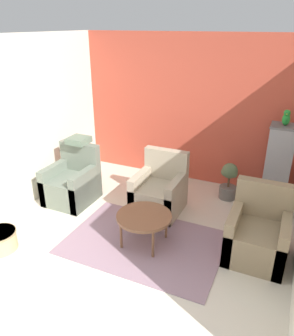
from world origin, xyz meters
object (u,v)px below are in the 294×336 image
Objects in this scene: armchair_right at (257,235)px; armchair_middle at (159,193)px; parrot at (286,118)px; potted_plant at (229,180)px; coffee_table at (144,218)px; birdcage at (277,170)px; armchair_left at (72,184)px.

armchair_middle is (-1.58, 0.54, 0.00)m from armchair_right.
parrot is at bearing 28.06° from armchair_middle.
armchair_middle reaches higher than potted_plant.
armchair_right is at bearing 14.58° from coffee_table.
armchair_middle is (-0.16, 0.91, -0.10)m from coffee_table.
armchair_right is (1.42, 0.37, -0.10)m from coffee_table.
armchair_middle is at bearing -137.55° from potted_plant.
armchair_middle is at bearing -151.99° from birdcage.
armchair_middle is 1.25m from potted_plant.
armchair_right is at bearing -92.79° from birdcage.
potted_plant is (0.92, 0.84, 0.03)m from armchair_middle.
birdcage is (1.65, 0.88, 0.34)m from armchair_middle.
potted_plant is (-0.66, 1.39, 0.03)m from armchair_right.
armchair_middle is 1.90m from birdcage.
armchair_left is at bearing 159.91° from coffee_table.
birdcage reaches higher than armchair_left.
armchair_left is (-1.61, 0.59, -0.10)m from coffee_table.
coffee_table is 0.79× the size of armchair_middle.
birdcage is at bearing 2.58° from potted_plant.
potted_plant is (-0.73, -0.03, -0.31)m from birdcage.
parrot reaches higher than potted_plant.
armchair_left and armchair_middle have the same top height.
coffee_table is 1.16× the size of potted_plant.
armchair_right is 1.53m from potted_plant.
armchair_left is 1.49m from armchair_middle.
parrot is (0.00, 0.00, 0.85)m from birdcage.
potted_plant is at bearing 26.21° from armchair_left.
armchair_middle is at bearing 161.02° from armchair_right.
armchair_left is 3.84× the size of parrot.
armchair_left is at bearing 175.88° from armchair_right.
armchair_left is at bearing -153.79° from potted_plant.
armchair_middle reaches higher than coffee_table.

